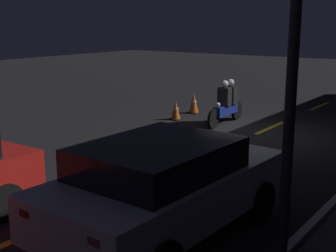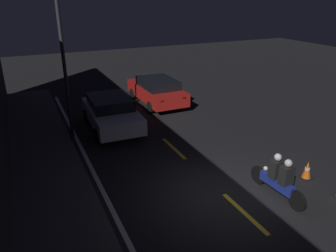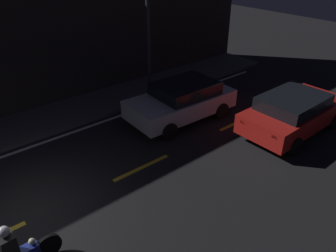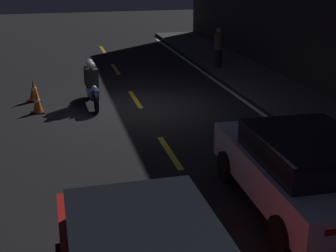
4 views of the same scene
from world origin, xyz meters
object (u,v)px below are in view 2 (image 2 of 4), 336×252
Objects in this scene: traffic_cone_mid at (307,170)px; street_lamp at (64,60)px; sedan_white at (111,112)px; motorcycle at (279,178)px; taxi_red at (157,90)px.

traffic_cone_mid is 0.11× the size of street_lamp.
sedan_white is 6.84× the size of traffic_cone_mid.
sedan_white is 8.30m from traffic_cone_mid.
sedan_white is at bearing 33.73° from traffic_cone_mid.
motorcycle is 3.59× the size of traffic_cone_mid.
motorcycle is 0.38× the size of street_lamp.
motorcycle reaches higher than traffic_cone_mid.
street_lamp is at bearing 116.73° from taxi_red.
taxi_red is at bearing -62.87° from street_lamp.
motorcycle is 8.97m from street_lamp.
street_lamp is (7.14, 4.77, 2.60)m from motorcycle.
sedan_white reaches higher than traffic_cone_mid.
taxi_red is 0.74× the size of street_lamp.
street_lamp is at bearing 31.47° from motorcycle.
traffic_cone_mid is at bearing -77.66° from motorcycle.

